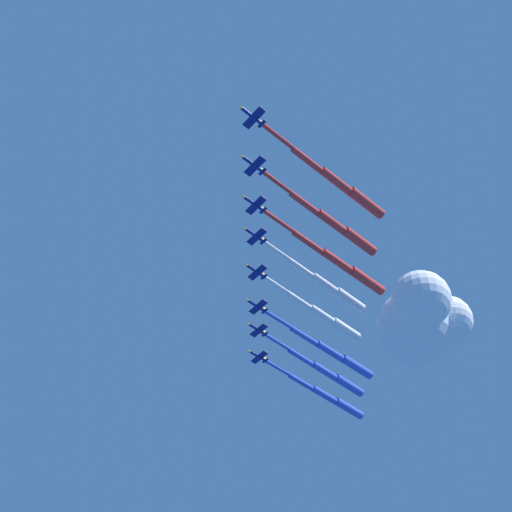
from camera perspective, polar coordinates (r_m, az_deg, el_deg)
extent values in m
cylinder|color=navy|center=(212.85, -0.28, 11.77)|extent=(6.29, 7.88, 1.12)
cone|color=yellow|center=(211.46, -1.35, 12.56)|extent=(1.63, 1.68, 1.07)
cylinder|color=black|center=(214.26, 0.70, 11.03)|extent=(1.03, 0.98, 0.84)
ellipsoid|color=black|center=(212.71, -0.70, 12.14)|extent=(1.76, 1.99, 0.70)
cube|color=navy|center=(212.96, -0.17, 11.68)|extent=(8.35, 7.19, 0.31)
cube|color=yellow|center=(211.67, 0.52, 12.39)|extent=(1.94, 2.26, 0.11)
cube|color=yellow|center=(214.45, -0.85, 11.00)|extent=(1.94, 2.26, 0.11)
cube|color=navy|center=(213.97, 0.50, 11.18)|extent=(3.22, 2.80, 0.17)
cube|color=yellow|center=(214.81, 0.51, 11.30)|extent=(0.97, 1.22, 1.90)
cylinder|color=red|center=(216.44, 2.08, 9.99)|extent=(10.07, 12.80, 1.43)
cylinder|color=red|center=(221.22, 4.56, 8.00)|extent=(10.64, 13.22, 2.14)
cylinder|color=red|center=(226.40, 7.03, 6.19)|extent=(11.21, 13.65, 2.86)
cylinder|color=red|center=(232.18, 9.37, 4.47)|extent=(11.78, 14.08, 3.57)
cylinder|color=navy|center=(217.58, -0.20, 7.75)|extent=(6.28, 7.89, 1.12)
cone|color=yellow|center=(215.98, -1.23, 8.50)|extent=(1.63, 1.68, 1.06)
cylinder|color=black|center=(219.18, 0.76, 7.06)|extent=(1.03, 0.98, 0.84)
ellipsoid|color=black|center=(217.34, -0.60, 8.11)|extent=(1.75, 1.99, 0.69)
cube|color=navy|center=(217.71, -0.09, 7.67)|extent=(8.35, 7.18, 0.30)
cube|color=yellow|center=(216.24, 0.58, 8.33)|extent=(1.94, 2.26, 0.11)
cube|color=yellow|center=(219.36, -0.74, 7.03)|extent=(1.94, 2.26, 0.11)
cube|color=navy|center=(218.84, 0.57, 7.20)|extent=(3.22, 2.79, 0.16)
cube|color=yellow|center=(219.65, 0.57, 7.33)|extent=(0.96, 1.22, 1.90)
cylinder|color=red|center=(221.50, 2.03, 6.13)|extent=(9.63, 12.24, 1.43)
cylinder|color=red|center=(226.49, 4.32, 4.35)|extent=(10.20, 12.66, 2.14)
cylinder|color=red|center=(231.77, 6.62, 2.76)|extent=(10.77, 13.09, 2.85)
cylinder|color=red|center=(237.56, 8.82, 1.24)|extent=(11.34, 13.52, 3.57)
cylinder|color=navy|center=(226.15, -0.11, 4.41)|extent=(6.23, 7.93, 1.13)
cone|color=yellow|center=(224.40, -1.11, 5.10)|extent=(1.63, 1.68, 1.07)
cylinder|color=black|center=(227.89, 0.81, 3.77)|extent=(1.04, 0.98, 0.85)
ellipsoid|color=black|center=(225.84, -0.50, 4.75)|extent=(1.75, 1.99, 0.70)
cube|color=navy|center=(226.30, -0.01, 4.33)|extent=(8.37, 7.14, 0.37)
cube|color=yellow|center=(224.65, 0.62, 4.95)|extent=(1.93, 2.27, 0.12)
cube|color=yellow|center=(228.12, -0.63, 3.74)|extent=(1.93, 2.27, 0.12)
cube|color=navy|center=(227.52, 0.62, 3.90)|extent=(3.23, 2.78, 0.19)
cube|color=yellow|center=(228.30, 0.62, 4.04)|extent=(0.97, 1.23, 1.90)
cylinder|color=red|center=(230.68, 2.17, 2.83)|extent=(10.54, 13.67, 1.44)
cylinder|color=red|center=(236.69, 4.64, 1.03)|extent=(11.12, 14.09, 2.16)
cylinder|color=red|center=(243.03, 7.09, -0.58)|extent=(11.70, 14.52, 2.88)
cylinder|color=red|center=(249.97, 9.42, -2.10)|extent=(12.28, 14.94, 3.59)
cylinder|color=navy|center=(237.66, -0.04, 1.73)|extent=(6.34, 7.85, 1.12)
cone|color=yellow|center=(235.74, -0.96, 2.37)|extent=(1.64, 1.68, 1.07)
cylinder|color=black|center=(239.56, 0.82, 1.13)|extent=(1.03, 0.99, 0.84)
ellipsoid|color=black|center=(237.27, -0.40, 2.05)|extent=(1.77, 1.98, 0.70)
cube|color=navy|center=(237.83, 0.06, 1.65)|extent=(8.32, 7.23, 0.33)
cube|color=yellow|center=(236.11, 0.68, 2.21)|extent=(1.95, 2.26, 0.12)
cube|color=yellow|center=(239.72, -0.54, 1.12)|extent=(1.95, 2.26, 0.12)
cube|color=navy|center=(239.16, 0.65, 1.25)|extent=(3.21, 2.81, 0.17)
cube|color=yellow|center=(239.91, 0.65, 1.39)|extent=(0.98, 1.21, 1.90)
cylinder|color=white|center=(242.20, 1.95, 0.35)|extent=(9.54, 11.93, 1.43)
cylinder|color=white|center=(247.75, 3.97, -1.14)|extent=(10.11, 12.36, 2.15)
cylinder|color=white|center=(253.44, 6.02, -2.46)|extent=(10.68, 12.79, 2.86)
cylinder|color=white|center=(259.56, 7.99, -3.72)|extent=(11.25, 13.22, 3.58)
cylinder|color=navy|center=(246.30, 0.03, -1.34)|extent=(6.31, 7.87, 1.13)
cone|color=yellow|center=(244.24, -0.86, -0.75)|extent=(1.64, 1.69, 1.08)
cylinder|color=black|center=(248.32, 0.87, -1.89)|extent=(1.04, 0.99, 0.85)
ellipsoid|color=black|center=(245.84, -0.31, -1.04)|extent=(1.77, 1.99, 0.70)
cube|color=navy|center=(246.49, 0.13, -1.41)|extent=(8.34, 7.21, 0.39)
cube|color=yellow|center=(244.62, 0.72, -0.89)|extent=(1.94, 2.26, 0.12)
cube|color=yellow|center=(248.51, -0.45, -1.90)|extent=(1.94, 2.26, 0.12)
cube|color=navy|center=(247.90, 0.70, -1.78)|extent=(3.22, 2.80, 0.19)
cube|color=yellow|center=(248.61, 0.70, -1.63)|extent=(0.98, 1.22, 1.90)
cylinder|color=white|center=(251.04, 1.93, -2.59)|extent=(9.27, 11.66, 1.44)
cylinder|color=white|center=(256.71, 3.84, -3.91)|extent=(9.85, 12.09, 2.16)
cylinder|color=white|center=(262.43, 5.78, -5.09)|extent=(10.42, 12.53, 2.88)
cylinder|color=white|center=(268.54, 7.65, -6.20)|extent=(11.00, 12.96, 3.60)
cylinder|color=navy|center=(255.06, 0.10, -4.30)|extent=(6.24, 7.90, 1.11)
cone|color=yellow|center=(252.89, -0.78, -3.76)|extent=(1.62, 1.67, 1.06)
cylinder|color=black|center=(257.17, 0.91, -4.80)|extent=(1.03, 0.98, 0.84)
ellipsoid|color=black|center=(254.54, -0.24, -4.02)|extent=(1.75, 1.98, 0.69)
cube|color=navy|center=(255.26, 0.19, -4.37)|extent=(8.36, 7.16, 0.25)
cube|color=yellow|center=(253.31, 0.76, -3.87)|extent=(1.93, 2.27, 0.11)
cube|color=yellow|center=(257.35, -0.36, -4.83)|extent=(1.93, 2.27, 0.11)
cube|color=navy|center=(256.73, 0.75, -4.70)|extent=(3.23, 2.79, 0.14)
cube|color=yellow|center=(257.42, 0.75, -4.55)|extent=(0.95, 1.21, 1.90)
cylinder|color=blue|center=(260.51, 2.12, -5.54)|extent=(10.57, 13.60, 1.42)
cylinder|color=blue|center=(267.48, 4.30, -6.94)|extent=(11.14, 14.02, 2.13)
cylinder|color=blue|center=(274.61, 6.49, -8.17)|extent=(11.71, 14.44, 2.84)
cylinder|color=blue|center=(282.23, 8.58, -9.33)|extent=(12.28, 14.86, 3.54)
cylinder|color=navy|center=(267.96, 0.16, -6.30)|extent=(6.36, 7.84, 1.13)
cone|color=yellow|center=(265.66, -0.67, -5.79)|extent=(1.64, 1.68, 1.07)
cylinder|color=black|center=(270.20, 0.92, -6.77)|extent=(1.04, 0.99, 0.85)
ellipsoid|color=black|center=(267.38, -0.16, -6.03)|extent=(1.77, 1.98, 0.70)
cube|color=navy|center=(268.18, 0.25, -6.36)|extent=(8.31, 7.25, 0.36)
cube|color=yellow|center=(266.15, 0.79, -5.92)|extent=(1.95, 2.25, 0.12)
cube|color=yellow|center=(270.35, -0.30, -6.77)|extent=(1.95, 2.25, 0.12)
cube|color=navy|center=(269.74, 0.77, -6.68)|extent=(3.21, 2.82, 0.19)
cube|color=yellow|center=(270.40, 0.77, -6.53)|extent=(0.99, 1.22, 1.90)
cylinder|color=blue|center=(273.57, 2.02, -7.44)|extent=(10.40, 12.99, 1.44)
cylinder|color=blue|center=(280.55, 4.00, -8.70)|extent=(10.97, 13.42, 2.16)
cylinder|color=blue|center=(287.61, 6.00, -9.82)|extent=(11.54, 13.86, 2.87)
cylinder|color=blue|center=(295.09, 7.91, -10.86)|extent=(12.12, 14.30, 3.59)
cylinder|color=navy|center=(279.12, 0.21, -8.56)|extent=(6.25, 7.88, 1.10)
cone|color=yellow|center=(276.76, -0.59, -8.10)|extent=(1.62, 1.67, 1.05)
cylinder|color=black|center=(281.40, 0.96, -8.99)|extent=(1.02, 0.97, 0.83)
ellipsoid|color=black|center=(278.50, -0.10, -8.31)|extent=(1.74, 1.98, 0.68)
cube|color=navy|center=(279.34, 0.30, -8.62)|extent=(8.35, 7.18, 0.15)
cube|color=yellow|center=(277.27, 0.82, -8.19)|extent=(1.93, 2.26, 0.10)
cube|color=yellow|center=(281.54, -0.22, -9.01)|extent=(1.93, 2.26, 0.10)
cube|color=navy|center=(280.93, 0.81, -8.90)|extent=(3.22, 2.79, 0.10)
cube|color=yellow|center=(281.58, 0.81, -8.76)|extent=(0.93, 1.20, 1.90)
cylinder|color=blue|center=(284.90, 2.04, -9.60)|extent=(10.37, 13.28, 1.40)
cylinder|color=blue|center=(292.12, 4.02, -10.76)|extent=(10.93, 13.69, 2.10)
cylinder|color=blue|center=(299.39, 6.00, -11.78)|extent=(11.49, 14.11, 2.80)
cylinder|color=blue|center=(307.08, 7.91, -12.74)|extent=(12.05, 14.53, 3.51)
sphere|color=white|center=(261.98, 13.35, -5.87)|extent=(28.88, 28.88, 28.88)
sphere|color=white|center=(249.84, 13.89, -3.64)|extent=(21.66, 21.66, 21.66)
sphere|color=white|center=(270.94, 13.27, -7.13)|extent=(20.21, 20.21, 20.21)
sphere|color=white|center=(265.36, 16.02, -5.28)|extent=(18.77, 18.77, 18.77)
sphere|color=white|center=(266.42, 13.41, -4.22)|extent=(15.88, 15.88, 15.88)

